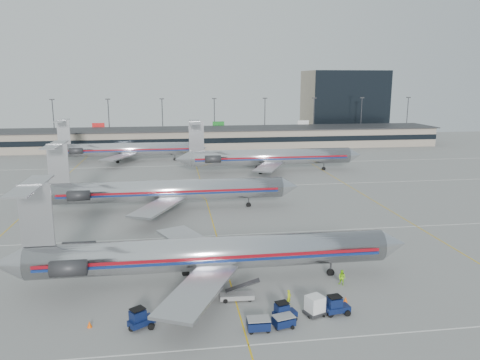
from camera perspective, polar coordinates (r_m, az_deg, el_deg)
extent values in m
plane|color=gray|center=(56.79, -1.92, -10.03)|extent=(260.00, 260.00, 0.00)
cube|color=silver|center=(66.11, -2.88, -6.78)|extent=(160.00, 0.15, 0.02)
cube|color=gray|center=(151.54, -6.04, 5.05)|extent=(160.00, 16.00, 6.00)
cube|color=black|center=(143.48, -5.91, 4.74)|extent=(160.00, 0.20, 1.60)
cube|color=#2D2D30|center=(151.19, -6.06, 6.22)|extent=(162.00, 17.00, 0.30)
cylinder|color=#38383D|center=(169.52, -21.75, 6.53)|extent=(0.30, 0.30, 15.00)
cube|color=#2D2D30|center=(169.07, -21.96, 9.09)|extent=(1.60, 0.40, 0.35)
cylinder|color=#38383D|center=(166.27, -15.68, 6.85)|extent=(0.30, 0.30, 15.00)
cube|color=#2D2D30|center=(165.81, -15.83, 9.46)|extent=(1.60, 0.40, 0.35)
cylinder|color=#38383D|center=(164.93, -9.42, 7.09)|extent=(0.30, 0.30, 15.00)
cube|color=#2D2D30|center=(164.47, -9.51, 9.73)|extent=(1.60, 0.40, 0.35)
cylinder|color=#38383D|center=(165.55, -3.13, 7.26)|extent=(0.30, 0.30, 15.00)
cube|color=#2D2D30|center=(165.09, -3.16, 9.88)|extent=(1.60, 0.40, 0.35)
cylinder|color=#38383D|center=(168.10, 3.04, 7.33)|extent=(0.30, 0.30, 15.00)
cube|color=#2D2D30|center=(167.65, 3.07, 9.92)|extent=(1.60, 0.40, 0.35)
cylinder|color=#38383D|center=(172.51, 8.96, 7.32)|extent=(0.30, 0.30, 15.00)
cube|color=#2D2D30|center=(172.06, 9.05, 9.84)|extent=(1.60, 0.40, 0.35)
cylinder|color=#38383D|center=(178.62, 14.54, 7.24)|extent=(0.30, 0.30, 15.00)
cube|color=#2D2D30|center=(178.19, 14.67, 9.68)|extent=(1.60, 0.40, 0.35)
cylinder|color=#38383D|center=(186.28, 19.69, 7.11)|extent=(0.30, 0.30, 15.00)
cube|color=#2D2D30|center=(185.87, 19.86, 9.44)|extent=(1.60, 0.40, 0.35)
cube|color=tan|center=(192.80, 12.50, 9.16)|extent=(30.00, 20.00, 25.00)
cylinder|color=silver|center=(50.42, -3.40, -8.93)|extent=(37.74, 3.49, 3.49)
cone|color=silver|center=(55.79, 18.14, -7.44)|extent=(3.02, 3.49, 3.49)
cone|color=#ABACB0|center=(53.00, -26.46, -9.17)|extent=(3.40, 3.49, 3.49)
cube|color=maroon|center=(48.74, -3.22, -9.51)|extent=(35.86, 0.05, 0.33)
cube|color=navy|center=(48.88, -3.22, -9.92)|extent=(35.86, 0.05, 0.26)
cube|color=#ABACB0|center=(56.83, -5.87, -7.52)|extent=(8.78, 12.79, 0.30)
cube|color=#ABACB0|center=(44.61, -5.12, -13.19)|extent=(8.78, 12.79, 0.30)
cube|color=#ABACB0|center=(50.60, -23.63, -3.98)|extent=(3.21, 0.24, 6.42)
cube|color=#ABACB0|center=(49.98, -24.23, -0.65)|extent=(2.26, 9.91, 0.17)
cylinder|color=#2D2D30|center=(53.71, -19.03, -7.94)|extent=(3.40, 1.60, 1.60)
cylinder|color=#2D2D30|center=(48.78, -20.19, -10.07)|extent=(3.40, 1.60, 1.60)
cylinder|color=#2D2D30|center=(53.99, 11.00, -10.57)|extent=(0.19, 0.19, 1.56)
cylinder|color=#2D2D30|center=(49.18, -6.50, -12.75)|extent=(0.19, 0.19, 1.56)
cylinder|color=#2D2D30|center=(53.33, -6.66, -10.71)|extent=(0.19, 0.19, 1.56)
cylinder|color=black|center=(54.16, 10.98, -11.01)|extent=(0.85, 0.28, 0.85)
cylinder|color=silver|center=(78.92, -8.51, -1.27)|extent=(37.97, 3.51, 3.51)
cone|color=silver|center=(81.37, 6.08, -0.80)|extent=(3.04, 3.51, 3.51)
cone|color=#ABACB0|center=(81.77, -23.16, -1.66)|extent=(3.42, 3.51, 3.51)
cube|color=maroon|center=(77.17, -8.51, -1.47)|extent=(36.07, 0.05, 0.33)
cube|color=navy|center=(77.26, -8.50, -1.74)|extent=(36.07, 0.05, 0.27)
cube|color=#ABACB0|center=(85.65, -9.75, -0.91)|extent=(8.83, 12.87, 0.30)
cube|color=#ABACB0|center=(72.75, -9.99, -3.24)|extent=(8.83, 12.87, 0.30)
cube|color=#ABACB0|center=(80.04, -21.29, 1.86)|extent=(3.23, 0.24, 6.45)
cube|color=#ABACB0|center=(79.67, -21.66, 4.00)|extent=(2.28, 9.97, 0.17)
cylinder|color=#2D2D30|center=(82.85, -18.40, -0.93)|extent=(3.42, 1.61, 1.61)
cylinder|color=#2D2D30|center=(77.67, -19.08, -1.82)|extent=(3.42, 1.61, 1.61)
cylinder|color=#2D2D30|center=(80.53, 1.06, -2.73)|extent=(0.19, 0.19, 1.57)
cylinder|color=#2D2D30|center=(77.42, -10.56, -3.55)|extent=(0.19, 0.19, 1.57)
cylinder|color=#2D2D30|center=(81.82, -10.44, -2.70)|extent=(0.19, 0.19, 1.57)
cylinder|color=black|center=(80.64, 1.05, -3.04)|extent=(0.85, 0.28, 0.85)
cylinder|color=silver|center=(111.23, 3.82, 2.82)|extent=(38.22, 3.72, 3.72)
cone|color=silver|center=(117.27, 13.78, 2.98)|extent=(3.22, 3.72, 3.72)
cone|color=#ABACB0|center=(108.85, -7.03, 2.55)|extent=(3.62, 3.72, 3.72)
cube|color=maroon|center=(109.40, 4.02, 2.74)|extent=(36.30, 0.05, 0.35)
cube|color=navy|center=(109.46, 4.02, 2.53)|extent=(36.30, 0.05, 0.28)
cube|color=#ABACB0|center=(117.82, 2.14, 2.86)|extent=(9.35, 13.63, 0.32)
cube|color=#ABACB0|center=(104.20, 3.53, 1.63)|extent=(9.35, 13.63, 0.32)
cube|color=#ABACB0|center=(108.22, -5.34, 5.36)|extent=(3.42, 0.25, 6.84)
cube|color=#ABACB0|center=(107.88, -5.53, 7.05)|extent=(2.41, 10.56, 0.18)
cylinder|color=#2D2D30|center=(111.96, -3.57, 3.04)|extent=(3.62, 1.71, 1.71)
cylinder|color=#2D2D30|center=(106.32, -3.31, 2.56)|extent=(3.62, 1.71, 1.71)
cylinder|color=#2D2D30|center=(115.09, 10.18, 1.61)|extent=(0.20, 0.20, 1.66)
cylinder|color=#2D2D30|center=(108.78, 2.50, 1.18)|extent=(0.20, 0.20, 1.66)
cylinder|color=#2D2D30|center=(113.44, 2.05, 1.64)|extent=(0.20, 0.20, 1.66)
cylinder|color=black|center=(115.18, 10.17, 1.37)|extent=(0.91, 0.30, 0.91)
cylinder|color=silver|center=(128.45, -13.41, 3.65)|extent=(35.47, 3.45, 3.45)
cone|color=silver|center=(128.13, -4.80, 3.92)|extent=(2.99, 3.45, 3.45)
cone|color=#ABACB0|center=(131.66, -21.86, 3.31)|extent=(3.36, 3.45, 3.45)
cube|color=maroon|center=(126.72, -13.48, 3.60)|extent=(33.69, 0.05, 0.33)
cube|color=navy|center=(126.78, -13.47, 3.43)|extent=(33.69, 0.05, 0.26)
cube|color=#ABACB0|center=(135.20, -13.94, 3.63)|extent=(8.68, 12.65, 0.30)
cube|color=#ABACB0|center=(122.35, -14.52, 2.74)|extent=(8.68, 12.65, 0.30)
cube|color=#ABACB0|center=(130.38, -20.71, 5.49)|extent=(3.17, 0.23, 6.35)
cube|color=#ABACB0|center=(130.17, -20.93, 6.79)|extent=(2.24, 9.80, 0.17)
cylinder|color=#2D2D30|center=(132.85, -18.95, 3.72)|extent=(3.36, 1.59, 1.59)
cylinder|color=#2D2D30|center=(127.68, -19.37, 3.37)|extent=(3.36, 1.59, 1.59)
cylinder|color=#2D2D30|center=(128.29, -7.95, 2.72)|extent=(0.19, 0.19, 1.54)
cylinder|color=#2D2D30|center=(126.92, -14.70, 2.34)|extent=(0.19, 0.19, 1.54)
cylinder|color=#2D2D30|center=(131.31, -14.49, 2.67)|extent=(0.19, 0.19, 1.54)
cylinder|color=black|center=(128.36, -7.94, 2.53)|extent=(0.84, 0.28, 0.84)
cube|color=#0B163E|center=(43.81, -11.90, -16.54)|extent=(2.52, 2.22, 0.52)
cube|color=#0B163E|center=(43.55, -12.36, -15.82)|extent=(1.61, 1.55, 0.93)
cube|color=black|center=(43.26, -12.39, -15.10)|extent=(1.54, 1.48, 0.08)
cylinder|color=black|center=(44.35, -10.73, -16.52)|extent=(0.58, 0.19, 0.58)
cylinder|color=black|center=(43.44, -10.78, -17.17)|extent=(0.58, 0.19, 0.58)
cylinder|color=black|center=(44.47, -12.95, -16.54)|extent=(0.58, 0.19, 0.58)
cylinder|color=black|center=(43.56, -13.06, -17.19)|extent=(0.58, 0.19, 0.58)
cube|color=#0B163E|center=(44.39, 5.49, -15.97)|extent=(2.33, 1.58, 0.48)
cube|color=#0B163E|center=(44.06, 5.13, -15.34)|extent=(1.37, 1.24, 0.87)
cube|color=black|center=(43.80, 5.14, -14.66)|extent=(1.31, 1.18, 0.08)
cylinder|color=black|center=(45.10, 6.33, -15.89)|extent=(0.54, 0.17, 0.54)
cylinder|color=black|center=(44.28, 6.65, -16.46)|extent=(0.54, 0.17, 0.54)
cylinder|color=black|center=(44.77, 4.33, -16.07)|extent=(0.54, 0.17, 0.54)
cylinder|color=black|center=(43.94, 4.62, -16.65)|extent=(0.54, 0.17, 0.54)
cube|color=#0B163E|center=(45.99, 11.78, -15.08)|extent=(2.41, 1.45, 0.52)
cube|color=#0B163E|center=(45.61, 11.44, -14.43)|extent=(1.37, 1.20, 0.93)
cube|color=black|center=(45.34, 11.47, -13.73)|extent=(1.31, 1.14, 0.08)
cylinder|color=black|center=(46.81, 12.53, -14.99)|extent=(0.58, 0.19, 0.58)
cylinder|color=black|center=(45.96, 13.00, -15.55)|extent=(0.58, 0.19, 0.58)
cylinder|color=black|center=(46.29, 10.55, -15.22)|extent=(0.58, 0.19, 0.58)
cylinder|color=black|center=(45.43, 10.98, -15.80)|extent=(0.58, 0.19, 0.58)
cube|color=#0B163E|center=(43.25, 5.35, -16.77)|extent=(2.10, 1.69, 0.68)
cube|color=gray|center=(43.02, 5.36, -16.21)|extent=(2.10, 1.69, 0.06)
cylinder|color=black|center=(44.02, 6.07, -16.77)|extent=(0.35, 0.14, 0.35)
cylinder|color=black|center=(43.12, 6.43, -17.43)|extent=(0.35, 0.14, 0.35)
cylinder|color=black|center=(43.74, 4.27, -16.93)|extent=(0.35, 0.14, 0.35)
cylinder|color=black|center=(42.83, 4.59, -17.61)|extent=(0.35, 0.14, 0.35)
cube|color=#0B163E|center=(42.57, 2.27, -17.17)|extent=(2.01, 1.40, 0.73)
cube|color=gray|center=(42.31, 2.28, -16.56)|extent=(2.01, 1.40, 0.06)
cylinder|color=black|center=(43.37, 3.11, -17.17)|extent=(0.37, 0.15, 0.37)
cylinder|color=black|center=(42.39, 3.43, -17.91)|extent=(0.37, 0.15, 0.37)
cylinder|color=black|center=(43.13, 1.13, -17.33)|extent=(0.37, 0.15, 0.37)
cylinder|color=black|center=(42.15, 1.39, -18.08)|extent=(0.37, 0.15, 0.37)
cube|color=#2D2D30|center=(45.64, 9.09, -15.65)|extent=(2.19, 2.02, 0.29)
cube|color=silver|center=(45.24, 9.13, -14.66)|extent=(1.88, 1.82, 1.47)
cylinder|color=black|center=(46.39, 9.71, -15.37)|extent=(0.24, 0.12, 0.24)
cylinder|color=black|center=(45.40, 10.18, -16.03)|extent=(0.24, 0.12, 0.24)
cylinder|color=black|center=(46.01, 8.02, -15.55)|extent=(0.24, 0.12, 0.24)
cylinder|color=black|center=(45.02, 8.45, -16.22)|extent=(0.24, 0.12, 0.24)
cube|color=gray|center=(47.70, -0.37, -13.97)|extent=(3.42, 1.37, 0.47)
cube|color=#2D2D30|center=(47.31, 0.32, -12.75)|extent=(3.45, 0.99, 1.21)
cylinder|color=black|center=(48.40, 1.01, -13.81)|extent=(0.47, 0.15, 0.47)
cylinder|color=black|center=(47.49, 1.22, -14.35)|extent=(0.47, 0.15, 0.47)
cylinder|color=black|center=(48.10, -1.94, -13.99)|extent=(0.47, 0.15, 0.47)
cylinder|color=black|center=(47.19, -1.79, -14.53)|extent=(0.47, 0.15, 0.47)
imported|color=#ACC112|center=(46.92, 5.98, -14.04)|extent=(0.65, 0.65, 1.52)
imported|color=#92E916|center=(51.78, 12.33, -11.56)|extent=(1.04, 1.03, 1.69)
cone|color=#FF5708|center=(48.48, 12.74, -14.02)|extent=(0.44, 0.44, 0.56)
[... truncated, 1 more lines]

